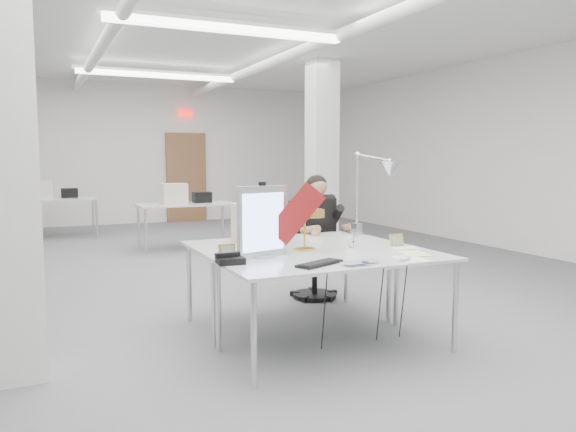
% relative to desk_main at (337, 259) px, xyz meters
% --- Properties ---
extents(room_shell, '(10.04, 14.04, 3.24)m').
position_rel_desk_main_xyz_m(room_shell, '(0.04, 2.63, 0.95)').
color(room_shell, '#5D5D60').
rests_on(room_shell, ground).
extents(desk_main, '(1.80, 0.90, 0.02)m').
position_rel_desk_main_xyz_m(desk_main, '(0.00, 0.00, 0.00)').
color(desk_main, silver).
rests_on(desk_main, room_shell).
extents(desk_second, '(1.80, 0.90, 0.02)m').
position_rel_desk_main_xyz_m(desk_second, '(0.00, 0.90, 0.00)').
color(desk_second, silver).
rests_on(desk_second, room_shell).
extents(bg_desk_a, '(1.60, 0.80, 0.02)m').
position_rel_desk_main_xyz_m(bg_desk_a, '(0.20, 5.50, 0.00)').
color(bg_desk_a, silver).
rests_on(bg_desk_a, room_shell).
extents(bg_desk_b, '(1.60, 0.80, 0.02)m').
position_rel_desk_main_xyz_m(bg_desk_b, '(-1.80, 7.70, 0.00)').
color(bg_desk_b, silver).
rests_on(bg_desk_b, room_shell).
extents(office_chair, '(0.51, 0.51, 0.94)m').
position_rel_desk_main_xyz_m(office_chair, '(0.63, 1.61, -0.27)').
color(office_chair, black).
rests_on(office_chair, room_shell).
extents(seated_person, '(0.49, 0.59, 0.82)m').
position_rel_desk_main_xyz_m(seated_person, '(0.63, 1.56, 0.16)').
color(seated_person, black).
rests_on(seated_person, office_chair).
extents(monitor, '(0.45, 0.16, 0.56)m').
position_rel_desk_main_xyz_m(monitor, '(-0.52, 0.26, 0.29)').
color(monitor, '#B2B2B7').
rests_on(monitor, desk_main).
extents(pennant, '(0.45, 0.18, 0.51)m').
position_rel_desk_main_xyz_m(pennant, '(-0.24, 0.23, 0.35)').
color(pennant, maroon).
rests_on(pennant, monitor).
extents(keyboard, '(0.42, 0.29, 0.02)m').
position_rel_desk_main_xyz_m(keyboard, '(-0.26, -0.20, 0.02)').
color(keyboard, black).
rests_on(keyboard, desk_main).
extents(laptop, '(0.32, 0.23, 0.02)m').
position_rel_desk_main_xyz_m(laptop, '(0.03, -0.36, 0.02)').
color(laptop, silver).
rests_on(laptop, desk_main).
extents(mouse, '(0.11, 0.09, 0.04)m').
position_rel_desk_main_xyz_m(mouse, '(0.39, -0.34, 0.03)').
color(mouse, silver).
rests_on(mouse, desk_main).
extents(bankers_lamp, '(0.27, 0.13, 0.30)m').
position_rel_desk_main_xyz_m(bankers_lamp, '(-0.08, 0.41, 0.16)').
color(bankers_lamp, gold).
rests_on(bankers_lamp, desk_main).
extents(desk_phone, '(0.21, 0.19, 0.05)m').
position_rel_desk_main_xyz_m(desk_phone, '(-0.83, 0.11, 0.04)').
color(desk_phone, black).
rests_on(desk_phone, desk_main).
extents(picture_frame_left, '(0.14, 0.04, 0.11)m').
position_rel_desk_main_xyz_m(picture_frame_left, '(-0.77, 0.36, 0.07)').
color(picture_frame_left, olive).
rests_on(picture_frame_left, desk_main).
extents(picture_frame_right, '(0.15, 0.05, 0.11)m').
position_rel_desk_main_xyz_m(picture_frame_right, '(0.73, 0.25, 0.07)').
color(picture_frame_right, '#AD934A').
rests_on(picture_frame_right, desk_main).
extents(desk_clock, '(0.10, 0.04, 0.10)m').
position_rel_desk_main_xyz_m(desk_clock, '(0.37, 0.39, 0.06)').
color(desk_clock, silver).
rests_on(desk_clock, desk_main).
extents(paper_stack_a, '(0.25, 0.32, 0.01)m').
position_rel_desk_main_xyz_m(paper_stack_a, '(0.47, -0.30, 0.02)').
color(paper_stack_a, white).
rests_on(paper_stack_a, desk_main).
extents(paper_stack_b, '(0.25, 0.30, 0.01)m').
position_rel_desk_main_xyz_m(paper_stack_b, '(0.64, -0.12, 0.02)').
color(paper_stack_b, '#E9E48B').
rests_on(paper_stack_b, desk_main).
extents(paper_stack_c, '(0.25, 0.20, 0.01)m').
position_rel_desk_main_xyz_m(paper_stack_c, '(0.75, 0.15, 0.02)').
color(paper_stack_c, silver).
rests_on(paper_stack_c, desk_main).
extents(beige_monitor, '(0.42, 0.40, 0.36)m').
position_rel_desk_main_xyz_m(beige_monitor, '(-0.29, 0.94, 0.19)').
color(beige_monitor, beige).
rests_on(beige_monitor, desk_second).
extents(architect_lamp, '(0.37, 0.77, 0.95)m').
position_rel_desk_main_xyz_m(architect_lamp, '(0.80, 0.77, 0.49)').
color(architect_lamp, silver).
rests_on(architect_lamp, desk_second).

